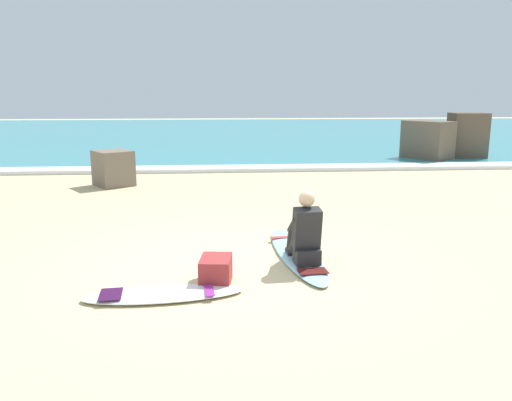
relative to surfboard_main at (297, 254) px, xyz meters
name	(u,v)px	position (x,y,z in m)	size (l,w,h in m)	color
ground_plane	(229,266)	(-0.96, -0.36, -0.04)	(80.00, 80.00, 0.00)	beige
sea	(219,133)	(-0.96, 21.79, 0.01)	(80.00, 28.00, 0.10)	teal
breaking_foam	(222,169)	(-0.96, 8.09, 0.02)	(80.00, 0.90, 0.11)	white
surfboard_main	(297,254)	(0.00, 0.00, 0.00)	(0.73, 2.60, 0.08)	#9ED1E5
surfer_seated	(305,234)	(0.04, -0.41, 0.40)	(0.40, 0.72, 0.95)	#232326
surfboard_spare_near	(164,294)	(-1.71, -1.32, 0.00)	(1.83, 0.69, 0.08)	white
rock_outcrop_distant	(445,140)	(6.67, 9.97, 0.64)	(2.87, 2.97, 1.58)	brown
shoreline_rock	(113,168)	(-3.63, 5.83, 0.40)	(0.79, 0.86, 0.86)	#756656
beach_bag	(216,270)	(-1.13, -0.94, 0.12)	(0.36, 0.48, 0.32)	maroon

